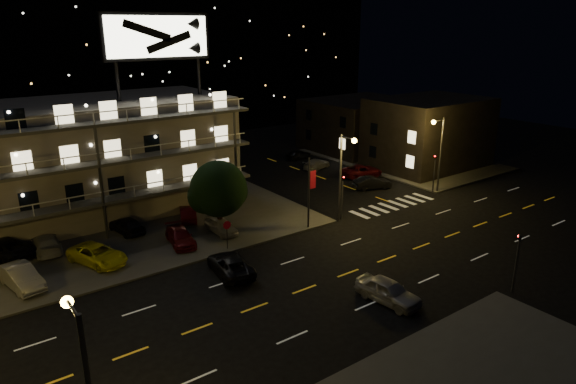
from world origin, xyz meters
TOP-DOWN VIEW (x-y plane):
  - ground at (0.00, 0.00)m, footprint 140.00×140.00m
  - curb_nw at (-14.00, 20.00)m, footprint 44.00×24.00m
  - curb_ne at (30.00, 20.00)m, footprint 16.00×24.00m
  - motel at (-9.94, 23.88)m, footprint 28.00×13.80m
  - side_bldg_front at (29.99, 16.00)m, footprint 14.06×10.00m
  - side_bldg_back at (29.99, 28.00)m, footprint 14.06×12.00m
  - hill_backdrop at (-5.94, 68.78)m, footprint 120.00×25.00m
  - streetlight_nc at (8.50, 7.94)m, footprint 0.44×1.92m
  - streetlight_ne at (22.14, 8.30)m, footprint 1.92×0.44m
  - signal_nw at (9.00, 8.50)m, footprint 0.20×0.27m
  - signal_sw at (9.00, -8.50)m, footprint 0.20×0.27m
  - signal_ne at (22.00, 8.50)m, footprint 0.27×0.20m
  - banner_north at (5.09, 8.40)m, footprint 0.83×0.16m
  - stop_sign at (-3.00, 8.57)m, footprint 0.91×0.11m
  - tree at (-1.78, 12.02)m, footprint 4.96×4.77m
  - lot_car_1 at (-17.33, 11.37)m, footprint 2.48×4.79m
  - lot_car_2 at (-12.05, 12.03)m, footprint 3.93×5.40m
  - lot_car_3 at (-5.59, 11.64)m, footprint 2.48×4.54m
  - lot_car_4 at (-1.81, 11.76)m, footprint 1.61×3.80m
  - lot_car_6 at (-17.60, 17.37)m, footprint 4.58×6.04m
  - lot_car_7 at (-14.65, 16.50)m, footprint 2.16×4.72m
  - lot_car_8 at (-8.26, 16.54)m, footprint 2.26×4.31m
  - lot_car_9 at (-2.77, 16.13)m, footprint 2.77×4.15m
  - side_car_0 at (17.73, 13.24)m, footprint 4.41×2.80m
  - side_car_1 at (20.13, 17.35)m, footprint 5.35×3.34m
  - side_car_2 at (18.03, 23.15)m, footprint 4.59×3.00m
  - side_car_3 at (19.14, 28.31)m, footprint 3.85×1.89m
  - road_car_east at (1.35, -4.43)m, footprint 2.32×4.66m
  - road_car_west at (-4.82, 5.03)m, footprint 3.02×5.24m

SIDE VIEW (x-z plane):
  - ground at x=0.00m, z-range 0.00..0.00m
  - curb_nw at x=-14.00m, z-range 0.00..0.15m
  - curb_ne at x=30.00m, z-range 0.00..0.15m
  - side_car_2 at x=18.03m, z-range 0.00..1.24m
  - side_car_3 at x=19.14m, z-range 0.00..1.26m
  - side_car_0 at x=17.73m, z-range 0.00..1.37m
  - road_car_west at x=-4.82m, z-range 0.00..1.38m
  - side_car_1 at x=20.13m, z-range 0.00..1.38m
  - road_car_east at x=1.35m, z-range 0.00..1.53m
  - lot_car_3 at x=-5.59m, z-range 0.15..1.40m
  - lot_car_4 at x=-1.81m, z-range 0.15..1.43m
  - lot_car_9 at x=-2.77m, z-range 0.15..1.44m
  - lot_car_7 at x=-14.65m, z-range 0.15..1.49m
  - lot_car_2 at x=-12.05m, z-range 0.15..1.51m
  - lot_car_8 at x=-8.26m, z-range 0.15..1.55m
  - lot_car_1 at x=-17.33m, z-range 0.15..1.65m
  - lot_car_6 at x=-17.60m, z-range 0.15..1.68m
  - stop_sign at x=-3.00m, z-range 0.41..3.01m
  - signal_nw at x=9.00m, z-range 0.27..4.87m
  - signal_sw at x=9.00m, z-range 0.27..4.87m
  - signal_ne at x=22.00m, z-range 0.27..4.87m
  - banner_north at x=5.09m, z-range 0.23..6.63m
  - side_bldg_back at x=29.99m, z-range 0.00..7.00m
  - tree at x=-1.78m, z-range 0.74..6.98m
  - side_bldg_front at x=29.99m, z-range 0.00..8.50m
  - streetlight_nc at x=8.50m, z-range 0.96..8.96m
  - streetlight_ne at x=22.14m, z-range 0.96..8.96m
  - motel at x=-9.94m, z-range -3.71..14.39m
  - hill_backdrop at x=-5.94m, z-range -0.45..23.55m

